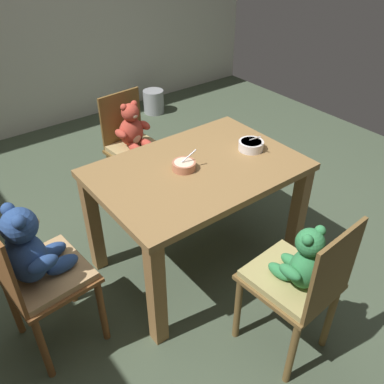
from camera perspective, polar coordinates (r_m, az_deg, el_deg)
ground_plane at (r=2.78m, az=0.64°, el=-9.61°), size 5.20×5.20×0.04m
dining_table at (r=2.39m, az=0.73°, el=0.96°), size 1.17×0.80×0.72m
teddy_chair_near_front at (r=2.00m, az=14.75°, el=-11.02°), size 0.40×0.43×0.88m
teddy_chair_near_left at (r=2.06m, az=-21.14°, el=-8.96°), size 0.42×0.44×0.90m
teddy_chair_far_center at (r=3.01m, az=-8.05°, el=7.07°), size 0.40×0.43×0.86m
porridge_bowl_white_near_right at (r=2.50m, az=8.19°, el=6.45°), size 0.15×0.16×0.13m
porridge_bowl_terracotta_center at (r=2.29m, az=-1.13°, el=3.71°), size 0.14×0.13×0.11m
metal_pail at (r=4.72m, az=-5.35°, el=12.40°), size 0.23×0.23×0.25m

